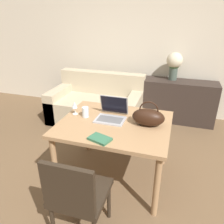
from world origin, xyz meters
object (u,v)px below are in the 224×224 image
couch (97,105)px  flower_vase (174,63)px  handbag (148,117)px  laptop (112,113)px  drinking_glass (85,112)px  chair (77,194)px  wine_glass (75,106)px

couch → flower_vase: flower_vase is taller
handbag → couch: bearing=129.6°
laptop → drinking_glass: bearing=-167.9°
drinking_glass → flower_vase: flower_vase is taller
drinking_glass → chair: bearing=-71.5°
chair → laptop: 0.99m
couch → handbag: size_ratio=4.70×
couch → laptop: laptop is taller
couch → handbag: bearing=-50.4°
couch → wine_glass: 1.43m
flower_vase → wine_glass: bearing=-119.8°
handbag → flower_vase: bearing=85.1°
couch → flower_vase: (1.24, 0.46, 0.75)m
chair → drinking_glass: chair is taller
laptop → wine_glass: bearing=-175.5°
chair → wine_glass: size_ratio=5.63×
chair → couch: (-0.68, 2.21, -0.21)m
couch → flower_vase: size_ratio=3.40×
laptop → wine_glass: (-0.44, -0.03, 0.04)m
chair → laptop: bearing=89.5°
laptop → wine_glass: 0.44m
flower_vase → chair: bearing=-102.0°
couch → laptop: 1.52m
laptop → drinking_glass: (-0.30, -0.06, -0.01)m
couch → handbag: handbag is taller
couch → drinking_glass: size_ratio=13.57×
chair → flower_vase: flower_vase is taller
laptop → handbag: 0.42m
flower_vase → handbag: bearing=-94.9°
laptop → flower_vase: bearing=71.9°
wine_glass → flower_vase: flower_vase is taller
wine_glass → laptop: bearing=4.5°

